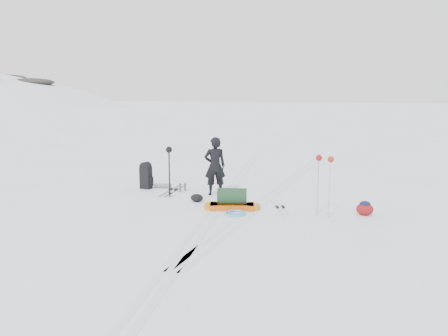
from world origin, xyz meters
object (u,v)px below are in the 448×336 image
at_px(pulk_sled, 232,201).
at_px(expedition_rucksack, 148,176).
at_px(skier, 215,166).
at_px(ski_poles_black, 169,156).

relative_size(pulk_sled, expedition_rucksack, 1.63).
xyz_separation_m(skier, expedition_rucksack, (-2.26, 0.29, -0.47)).
xyz_separation_m(pulk_sled, ski_poles_black, (-2.06, 0.86, 0.99)).
bearing_deg(ski_poles_black, expedition_rucksack, 143.98).
relative_size(skier, pulk_sled, 1.14).
bearing_deg(ski_poles_black, skier, 28.25).
xyz_separation_m(pulk_sled, expedition_rucksack, (-3.12, 1.71, 0.18)).
bearing_deg(expedition_rucksack, pulk_sled, -17.96).
distance_m(skier, ski_poles_black, 1.37).
bearing_deg(skier, pulk_sled, 96.48).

